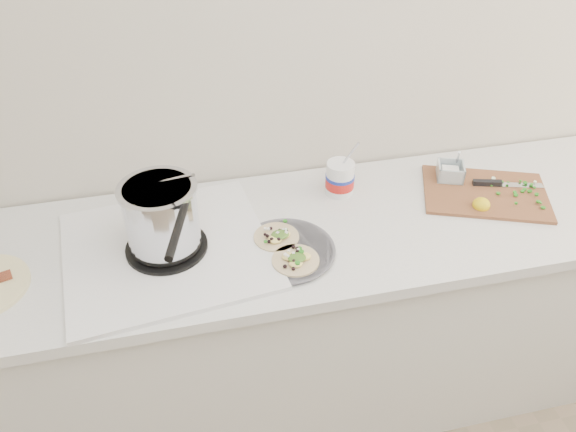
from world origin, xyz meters
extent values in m
cube|color=beige|center=(0.00, 1.73, 1.30)|extent=(3.50, 0.05, 2.60)
cube|color=silver|center=(0.00, 1.43, 0.43)|extent=(2.40, 0.62, 0.86)
cube|color=silver|center=(0.00, 1.41, 0.88)|extent=(2.44, 0.66, 0.04)
cube|color=silver|center=(-0.56, 1.39, 0.91)|extent=(0.66, 0.63, 0.01)
cylinder|color=black|center=(-0.56, 1.39, 0.92)|extent=(0.25, 0.25, 0.01)
torus|color=black|center=(-0.56, 1.39, 0.94)|extent=(0.21, 0.21, 0.02)
cylinder|color=silver|center=(-0.56, 1.39, 1.04)|extent=(0.21, 0.21, 0.19)
cylinder|color=#56555C|center=(-0.21, 1.31, 0.91)|extent=(0.29, 0.29, 0.01)
cylinder|color=#56555C|center=(-0.21, 1.31, 0.91)|extent=(0.30, 0.30, 0.00)
cylinder|color=white|center=(0.04, 1.58, 0.96)|extent=(0.10, 0.10, 0.12)
cylinder|color=red|center=(0.04, 1.58, 0.95)|extent=(0.10, 0.10, 0.04)
cylinder|color=#192D99|center=(0.04, 1.58, 0.97)|extent=(0.10, 0.10, 0.01)
cube|color=brown|center=(0.53, 1.45, 0.91)|extent=(0.49, 0.42, 0.01)
cube|color=white|center=(0.45, 1.56, 0.93)|extent=(0.06, 0.06, 0.03)
ellipsoid|color=yellow|center=(0.48, 1.38, 0.93)|extent=(0.06, 0.06, 0.05)
cube|color=silver|center=(0.67, 1.46, 0.91)|extent=(0.16, 0.07, 0.00)
cube|color=black|center=(0.56, 1.49, 0.92)|extent=(0.10, 0.05, 0.02)
camera|label=1|loc=(-0.49, 0.06, 2.03)|focal=35.00mm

